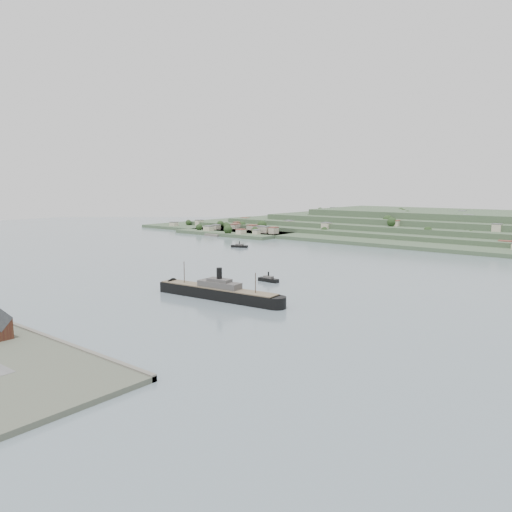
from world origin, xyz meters
The scene contains 5 objects.
ground centered at (0.00, 0.00, 0.00)m, with size 1400.00×1400.00×0.00m, color slate.
far_peninsula centered at (27.91, 393.10, 11.88)m, with size 760.00×309.00×30.00m.
steamship centered at (39.39, -46.94, 4.03)m, with size 90.97×18.42×21.82m.
tugboat centered at (33.67, 11.79, 1.68)m, with size 15.34×4.17×6.89m.
ferry_west centered at (-102.86, 139.10, 1.58)m, with size 18.04×10.93×6.56m.
Camera 1 is at (236.01, -250.52, 65.38)m, focal length 35.00 mm.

